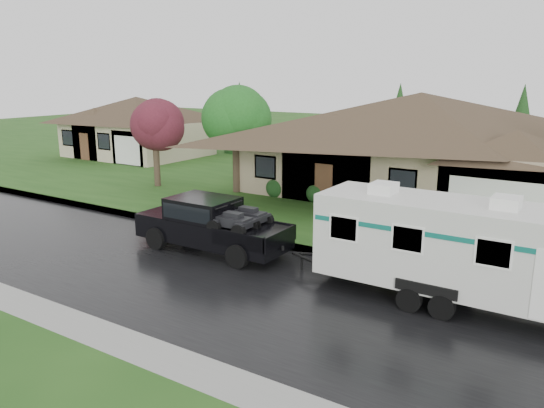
% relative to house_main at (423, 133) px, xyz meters
% --- Properties ---
extents(ground, '(140.00, 140.00, 0.00)m').
position_rel_house_main_xyz_m(ground, '(-2.29, -13.84, -3.59)').
color(ground, '#214A17').
rests_on(ground, ground).
extents(road, '(140.00, 8.00, 0.01)m').
position_rel_house_main_xyz_m(road, '(-2.29, -15.84, -3.59)').
color(road, black).
rests_on(road, ground).
extents(curb, '(140.00, 0.50, 0.15)m').
position_rel_house_main_xyz_m(curb, '(-2.29, -11.59, -3.52)').
color(curb, gray).
rests_on(curb, ground).
extents(lawn, '(140.00, 26.00, 0.15)m').
position_rel_house_main_xyz_m(lawn, '(-2.29, 1.16, -3.52)').
color(lawn, '#214A17').
rests_on(lawn, ground).
extents(house_main, '(19.44, 10.80, 6.90)m').
position_rel_house_main_xyz_m(house_main, '(0.00, 0.00, 0.00)').
color(house_main, gray).
rests_on(house_main, lawn).
extents(house_far, '(10.80, 8.64, 5.80)m').
position_rel_house_main_xyz_m(house_far, '(-24.07, 2.02, -0.62)').
color(house_far, tan).
rests_on(house_far, lawn).
extents(tree_left_green, '(3.56, 3.56, 5.89)m').
position_rel_house_main_xyz_m(tree_left_green, '(-9.07, -4.88, 0.64)').
color(tree_left_green, '#382B1E').
rests_on(tree_left_green, lawn).
extents(tree_red, '(3.15, 3.15, 5.21)m').
position_rel_house_main_xyz_m(tree_red, '(-14.08, -6.09, 0.17)').
color(tree_red, '#382B1E').
rests_on(tree_red, lawn).
extents(shrub_row, '(13.60, 1.00, 1.00)m').
position_rel_house_main_xyz_m(shrub_row, '(-0.29, -4.54, -2.94)').
color(shrub_row, '#143814').
rests_on(shrub_row, lawn).
extents(pickup_truck, '(6.21, 2.36, 2.07)m').
position_rel_house_main_xyz_m(pickup_truck, '(-4.02, -13.48, -2.48)').
color(pickup_truck, black).
rests_on(pickup_truck, ground).
extents(travel_trailer, '(7.66, 2.69, 3.44)m').
position_rel_house_main_xyz_m(travel_trailer, '(4.79, -13.48, -1.77)').
color(travel_trailer, silver).
rests_on(travel_trailer, ground).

